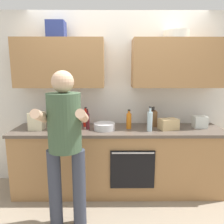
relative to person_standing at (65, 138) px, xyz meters
name	(u,v)px	position (x,y,z in m)	size (l,w,h in m)	color
ground_plane	(118,189)	(0.57, 0.72, -0.99)	(12.00, 12.00, 0.00)	gray
back_wall_unit	(118,83)	(0.57, 0.99, 0.51)	(4.00, 0.39, 2.50)	silver
counter	(118,160)	(0.57, 0.72, -0.54)	(2.84, 0.67, 0.90)	#A37547
person_standing	(65,138)	(0.00, 0.00, 0.00)	(0.49, 0.45, 1.68)	#383D4C
bottle_wine	(88,121)	(0.16, 0.69, 0.02)	(0.05, 0.05, 0.28)	#471419
bottle_juice	(129,121)	(0.72, 0.73, 0.02)	(0.07, 0.07, 0.26)	orange
bottle_hotsauce	(86,119)	(0.12, 0.85, 0.02)	(0.08, 0.08, 0.28)	red
bottle_water	(150,121)	(0.98, 0.60, 0.04)	(0.07, 0.07, 0.32)	silver
bottle_vinegar	(57,117)	(-0.30, 0.92, 0.03)	(0.06, 0.06, 0.30)	brown
cup_coffee	(59,124)	(-0.26, 0.81, -0.04)	(0.08, 0.08, 0.10)	white
mixing_bowl	(104,126)	(0.38, 0.68, -0.05)	(0.29, 0.29, 0.09)	silver
knife_block	(153,118)	(1.07, 0.88, 0.02)	(0.10, 0.14, 0.27)	brown
grocery_bag_bread	(169,124)	(1.24, 0.68, -0.02)	(0.24, 0.16, 0.14)	tan
grocery_bag_produce	(200,122)	(1.70, 0.78, -0.01)	(0.18, 0.15, 0.16)	silver
grocery_bag_rice	(37,121)	(-0.52, 0.69, 0.02)	(0.19, 0.17, 0.23)	beige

